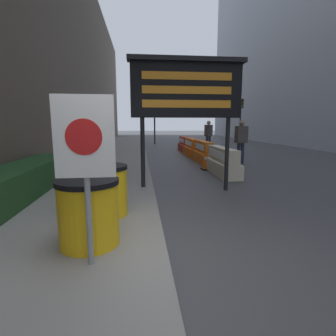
{
  "coord_description": "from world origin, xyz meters",
  "views": [
    {
      "loc": [
        -0.3,
        -2.77,
        1.61
      ],
      "look_at": [
        0.53,
        4.97,
        0.29
      ],
      "focal_mm": 28.0,
      "sensor_mm": 36.0,
      "label": 1
    }
  ],
  "objects_px": {
    "traffic_cone_near": "(207,160)",
    "traffic_cone_far": "(214,153)",
    "pedestrian_passerby": "(241,138)",
    "jersey_barrier_orange_far": "(192,148)",
    "warning_sign": "(85,150)",
    "jersey_barrier_red_striped": "(184,145)",
    "barrel_drum_foreground": "(89,212)",
    "message_board": "(186,90)",
    "traffic_light_far_side": "(241,111)",
    "jersey_barrier_orange_near": "(203,153)",
    "traffic_cone_mid": "(200,150)",
    "barrel_drum_middle": "(105,190)",
    "traffic_light_near_curb": "(155,113)",
    "jersey_barrier_cream": "(222,163)",
    "pedestrian_worker": "(208,133)"
  },
  "relations": [
    {
      "from": "traffic_cone_near",
      "to": "traffic_cone_far",
      "type": "height_order",
      "value": "traffic_cone_near"
    },
    {
      "from": "pedestrian_passerby",
      "to": "jersey_barrier_orange_far",
      "type": "bearing_deg",
      "value": 105.76
    },
    {
      "from": "warning_sign",
      "to": "jersey_barrier_red_striped",
      "type": "distance_m",
      "value": 13.14
    },
    {
      "from": "traffic_cone_far",
      "to": "barrel_drum_foreground",
      "type": "bearing_deg",
      "value": -115.41
    },
    {
      "from": "warning_sign",
      "to": "message_board",
      "type": "distance_m",
      "value": 3.95
    },
    {
      "from": "jersey_barrier_orange_far",
      "to": "pedestrian_passerby",
      "type": "xyz_separation_m",
      "value": [
        1.49,
        -2.77,
        0.65
      ]
    },
    {
      "from": "traffic_light_far_side",
      "to": "traffic_cone_near",
      "type": "bearing_deg",
      "value": -115.26
    },
    {
      "from": "jersey_barrier_orange_near",
      "to": "traffic_cone_mid",
      "type": "distance_m",
      "value": 2.26
    },
    {
      "from": "barrel_drum_middle",
      "to": "traffic_light_near_curb",
      "type": "height_order",
      "value": "traffic_light_near_curb"
    },
    {
      "from": "barrel_drum_middle",
      "to": "jersey_barrier_red_striped",
      "type": "height_order",
      "value": "barrel_drum_middle"
    },
    {
      "from": "barrel_drum_middle",
      "to": "jersey_barrier_cream",
      "type": "distance_m",
      "value": 5.03
    },
    {
      "from": "traffic_cone_far",
      "to": "barrel_drum_middle",
      "type": "bearing_deg",
      "value": -118.26
    },
    {
      "from": "traffic_cone_far",
      "to": "traffic_light_near_curb",
      "type": "xyz_separation_m",
      "value": [
        -2.14,
        9.66,
        2.16
      ]
    },
    {
      "from": "jersey_barrier_red_striped",
      "to": "warning_sign",
      "type": "bearing_deg",
      "value": -103.94
    },
    {
      "from": "traffic_cone_far",
      "to": "traffic_light_far_side",
      "type": "relative_size",
      "value": 0.18
    },
    {
      "from": "barrel_drum_middle",
      "to": "traffic_cone_near",
      "type": "height_order",
      "value": "barrel_drum_middle"
    },
    {
      "from": "barrel_drum_middle",
      "to": "traffic_cone_near",
      "type": "distance_m",
      "value": 5.63
    },
    {
      "from": "traffic_cone_mid",
      "to": "traffic_cone_far",
      "type": "height_order",
      "value": "traffic_cone_far"
    },
    {
      "from": "barrel_drum_middle",
      "to": "message_board",
      "type": "relative_size",
      "value": 0.27
    },
    {
      "from": "warning_sign",
      "to": "barrel_drum_middle",
      "type": "bearing_deg",
      "value": 91.61
    },
    {
      "from": "message_board",
      "to": "jersey_barrier_cream",
      "type": "xyz_separation_m",
      "value": [
        1.54,
        1.98,
        -1.98
      ]
    },
    {
      "from": "jersey_barrier_orange_near",
      "to": "traffic_cone_near",
      "type": "distance_m",
      "value": 1.66
    },
    {
      "from": "traffic_cone_mid",
      "to": "traffic_light_near_curb",
      "type": "height_order",
      "value": "traffic_light_near_curb"
    },
    {
      "from": "warning_sign",
      "to": "pedestrian_worker",
      "type": "relative_size",
      "value": 0.97
    },
    {
      "from": "jersey_barrier_orange_far",
      "to": "jersey_barrier_red_striped",
      "type": "bearing_deg",
      "value": 90.0
    },
    {
      "from": "traffic_cone_mid",
      "to": "pedestrian_passerby",
      "type": "height_order",
      "value": "pedestrian_passerby"
    },
    {
      "from": "jersey_barrier_orange_far",
      "to": "jersey_barrier_red_striped",
      "type": "xyz_separation_m",
      "value": [
        0.0,
        2.27,
        -0.01
      ]
    },
    {
      "from": "traffic_cone_far",
      "to": "traffic_cone_near",
      "type": "bearing_deg",
      "value": -111.36
    },
    {
      "from": "traffic_cone_far",
      "to": "pedestrian_worker",
      "type": "height_order",
      "value": "pedestrian_worker"
    },
    {
      "from": "message_board",
      "to": "warning_sign",
      "type": "bearing_deg",
      "value": -115.05
    },
    {
      "from": "jersey_barrier_cream",
      "to": "jersey_barrier_red_striped",
      "type": "bearing_deg",
      "value": 90.0
    },
    {
      "from": "warning_sign",
      "to": "jersey_barrier_cream",
      "type": "relative_size",
      "value": 0.8
    },
    {
      "from": "traffic_cone_near",
      "to": "pedestrian_worker",
      "type": "relative_size",
      "value": 0.39
    },
    {
      "from": "jersey_barrier_orange_far",
      "to": "traffic_light_near_curb",
      "type": "distance_m",
      "value": 8.47
    },
    {
      "from": "warning_sign",
      "to": "traffic_light_near_curb",
      "type": "distance_m",
      "value": 18.64
    },
    {
      "from": "barrel_drum_middle",
      "to": "warning_sign",
      "type": "xyz_separation_m",
      "value": [
        0.04,
        -1.57,
        0.8
      ]
    },
    {
      "from": "traffic_cone_mid",
      "to": "traffic_light_far_side",
      "type": "bearing_deg",
      "value": 59.81
    },
    {
      "from": "barrel_drum_foreground",
      "to": "pedestrian_passerby",
      "type": "distance_m",
      "value": 8.62
    },
    {
      "from": "jersey_barrier_red_striped",
      "to": "traffic_light_near_curb",
      "type": "distance_m",
      "value": 6.34
    },
    {
      "from": "traffic_cone_near",
      "to": "traffic_cone_far",
      "type": "bearing_deg",
      "value": 68.64
    },
    {
      "from": "barrel_drum_middle",
      "to": "pedestrian_worker",
      "type": "bearing_deg",
      "value": 67.51
    },
    {
      "from": "barrel_drum_middle",
      "to": "pedestrian_passerby",
      "type": "height_order",
      "value": "pedestrian_passerby"
    },
    {
      "from": "traffic_cone_far",
      "to": "traffic_light_far_side",
      "type": "bearing_deg",
      "value": 63.97
    },
    {
      "from": "jersey_barrier_orange_far",
      "to": "traffic_cone_mid",
      "type": "distance_m",
      "value": 0.44
    },
    {
      "from": "jersey_barrier_orange_far",
      "to": "traffic_cone_mid",
      "type": "height_order",
      "value": "jersey_barrier_orange_far"
    },
    {
      "from": "jersey_barrier_cream",
      "to": "traffic_light_far_side",
      "type": "xyz_separation_m",
      "value": [
        6.67,
        15.61,
        2.42
      ]
    },
    {
      "from": "traffic_light_far_side",
      "to": "jersey_barrier_red_striped",
      "type": "bearing_deg",
      "value": -128.68
    },
    {
      "from": "warning_sign",
      "to": "traffic_light_near_curb",
      "type": "bearing_deg",
      "value": 84.65
    },
    {
      "from": "jersey_barrier_orange_near",
      "to": "traffic_light_near_curb",
      "type": "bearing_deg",
      "value": 97.7
    },
    {
      "from": "pedestrian_passerby",
      "to": "traffic_light_near_curb",
      "type": "bearing_deg",
      "value": 92.55
    }
  ]
}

